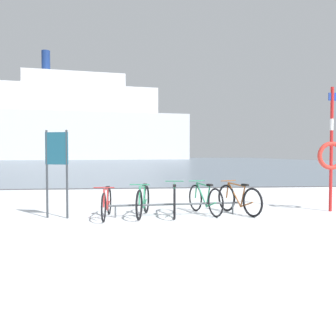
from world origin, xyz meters
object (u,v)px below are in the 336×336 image
at_px(info_sign, 57,158).
at_px(ferry_ship, 79,124).
at_px(bicycle_0, 107,203).
at_px(rescue_post, 331,153).
at_px(bicycle_2, 174,200).
at_px(bicycle_4, 239,199).
at_px(bicycle_1, 143,201).
at_px(bicycle_3, 205,199).

xyz_separation_m(info_sign, ferry_ship, (-10.62, 83.13, 7.20)).
height_order(bicycle_0, ferry_ship, ferry_ship).
bearing_deg(rescue_post, ferry_ship, 101.94).
xyz_separation_m(bicycle_2, bicycle_4, (1.63, 0.08, -0.00)).
xyz_separation_m(bicycle_1, ferry_ship, (-12.62, 83.11, 8.23)).
xyz_separation_m(bicycle_1, bicycle_3, (1.55, 0.21, 0.00)).
bearing_deg(ferry_ship, bicycle_2, -80.85).
bearing_deg(rescue_post, bicycle_0, -175.59).
xyz_separation_m(bicycle_0, bicycle_3, (2.40, 0.36, 0.02)).
height_order(rescue_post, ferry_ship, ferry_ship).
height_order(bicycle_4, info_sign, info_sign).
xyz_separation_m(bicycle_0, bicycle_1, (0.85, 0.14, 0.02)).
bearing_deg(bicycle_3, ferry_ship, 99.70).
distance_m(bicycle_0, bicycle_3, 2.43).
height_order(bicycle_0, bicycle_2, bicycle_2).
bearing_deg(bicycle_1, ferry_ship, 98.64).
xyz_separation_m(bicycle_3, rescue_post, (3.34, 0.09, 1.16)).
relative_size(bicycle_0, bicycle_2, 1.02).
relative_size(bicycle_2, rescue_post, 0.51).
distance_m(bicycle_1, bicycle_4, 2.39).
relative_size(bicycle_2, ferry_ship, 0.03).
bearing_deg(bicycle_1, info_sign, -179.58).
bearing_deg(ferry_ship, rescue_post, -78.06).
bearing_deg(bicycle_3, bicycle_2, -167.25).
relative_size(bicycle_0, bicycle_3, 1.03).
bearing_deg(info_sign, rescue_post, 2.62).
distance_m(bicycle_2, info_sign, 2.95).
distance_m(bicycle_2, bicycle_4, 1.63).
bearing_deg(bicycle_4, bicycle_1, -177.12).
bearing_deg(info_sign, bicycle_2, 1.04).
distance_m(bicycle_0, bicycle_4, 3.25).
bearing_deg(bicycle_1, bicycle_3, 7.84).
bearing_deg(rescue_post, bicycle_1, -176.49).
height_order(bicycle_0, bicycle_4, bicycle_4).
relative_size(bicycle_3, ferry_ship, 0.03).
xyz_separation_m(info_sign, rescue_post, (6.89, 0.31, 0.13)).
distance_m(bicycle_0, rescue_post, 5.88).
xyz_separation_m(bicycle_4, rescue_post, (2.51, 0.18, 1.16)).
relative_size(bicycle_1, rescue_post, 0.52).
distance_m(bicycle_1, ferry_ship, 84.47).
bearing_deg(bicycle_2, bicycle_0, -173.70).
distance_m(bicycle_3, rescue_post, 3.54).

